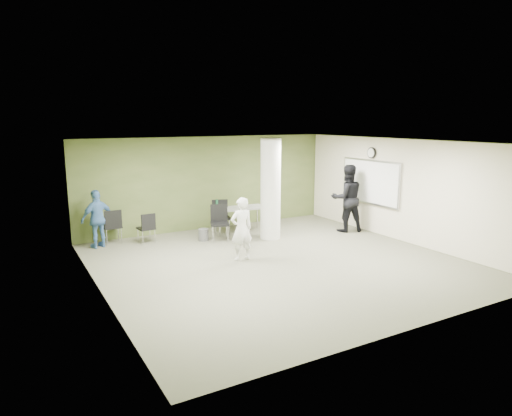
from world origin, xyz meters
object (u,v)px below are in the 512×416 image
woman_white (242,229)px  man_black (347,198)px  man_blue (98,219)px  folding_table (238,209)px  chair_back_left (113,224)px

woman_white → man_black: 4.17m
man_blue → folding_table: bearing=157.5°
woman_white → man_blue: (-2.76, 2.79, 0.01)m
woman_white → man_blue: size_ratio=0.99×
folding_table → chair_back_left: bearing=177.5°
chair_back_left → man_blue: size_ratio=0.61×
folding_table → man_blue: (-3.93, 0.34, 0.07)m
man_black → man_blue: size_ratio=1.31×
chair_back_left → man_blue: man_blue is taller
woman_white → folding_table: bearing=-114.2°
chair_back_left → woman_white: woman_white is taller
folding_table → man_blue: bearing=-179.4°
woman_white → man_black: bearing=-165.1°
folding_table → man_blue: man_blue is taller
folding_table → man_black: 3.24m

